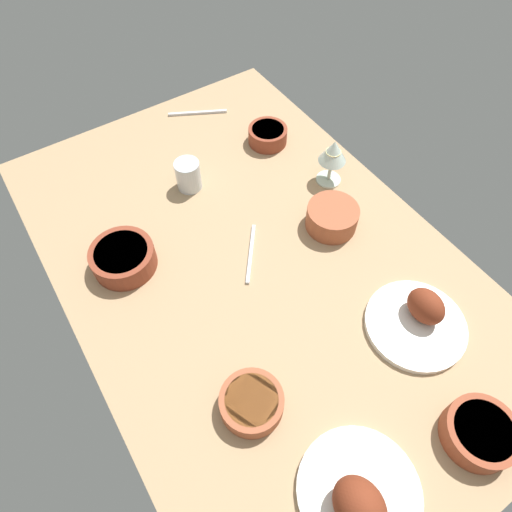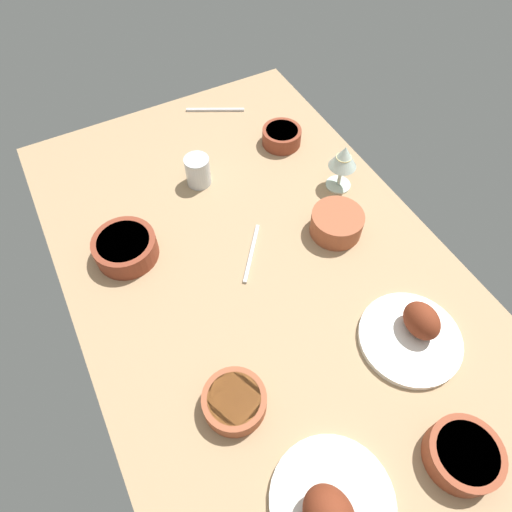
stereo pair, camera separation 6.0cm
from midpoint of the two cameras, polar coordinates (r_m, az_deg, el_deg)
dining_table at (r=113.23cm, az=-1.52°, el=-1.22°), size 140.00×90.00×4.00cm
plate_near_viewer at (r=90.69cm, az=10.93°, el=-28.20°), size 22.87×22.87×10.64cm
plate_far_side at (r=106.03cm, az=18.56°, el=-7.60°), size 22.62×22.62×9.27cm
bowl_pasta at (r=100.02cm, az=25.05°, el=-19.83°), size 13.93×13.93×5.29cm
bowl_onions at (r=116.84cm, az=8.24°, el=4.92°), size 13.39×13.39×6.34cm
bowl_potatoes at (r=113.80cm, az=-18.06°, el=-0.25°), size 15.61×15.61×5.84cm
bowl_soup at (r=93.65cm, az=-2.50°, el=-18.25°), size 13.00×13.00×4.63cm
bowl_cream at (r=139.36cm, az=0.23°, el=15.18°), size 11.70×11.70×5.00cm
wine_glass at (r=123.70cm, az=8.41°, el=12.76°), size 7.60×7.60×14.00cm
water_tumbler at (r=126.36cm, az=-10.01°, el=10.07°), size 6.90×6.90×8.66cm
fork_loose at (r=112.44cm, az=-2.14°, el=0.33°), size 14.54×11.73×0.80cm
spoon_loose at (r=152.93cm, az=-8.62°, el=17.59°), size 9.50×17.08×0.80cm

